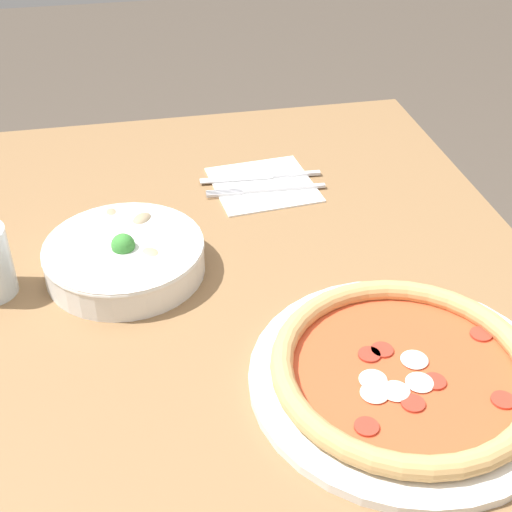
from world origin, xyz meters
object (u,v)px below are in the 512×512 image
bowl (125,255)px  knife (266,177)px  fork (267,190)px  pizza (404,372)px

bowl → knife: 0.32m
bowl → fork: bearing=-54.2°
pizza → knife: (0.49, 0.05, -0.01)m
pizza → bowl: 0.41m
bowl → fork: bowl is taller
pizza → fork: size_ratio=1.80×
pizza → fork: 0.45m
bowl → fork: 0.29m
pizza → knife: bearing=6.3°
fork → knife: same height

